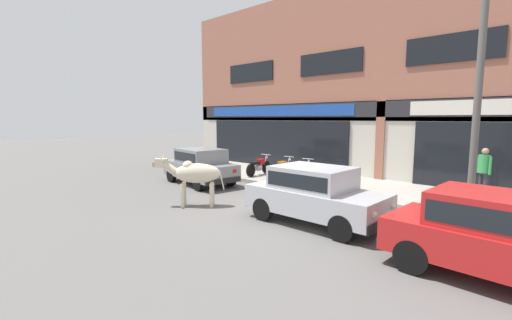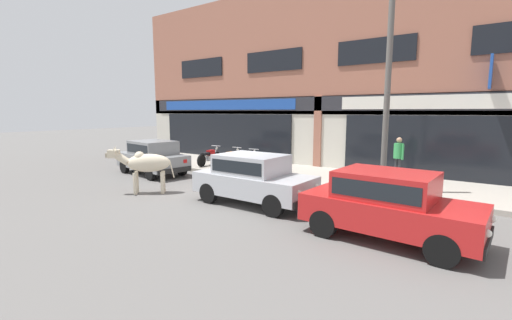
# 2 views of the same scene
# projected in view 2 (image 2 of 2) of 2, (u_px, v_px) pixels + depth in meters

# --- Properties ---
(ground_plane) EXTENTS (90.00, 90.00, 0.00)m
(ground_plane) POSITION_uv_depth(u_px,v_px,m) (237.00, 195.00, 11.16)
(ground_plane) COLOR #605E5B
(sidewalk) EXTENTS (19.00, 3.79, 0.16)m
(sidewalk) POSITION_uv_depth(u_px,v_px,m) (297.00, 174.00, 14.45)
(sidewalk) COLOR #A8A093
(sidewalk) RESTS_ON ground
(shop_building) EXTENTS (23.00, 1.40, 8.56)m
(shop_building) POSITION_uv_depth(u_px,v_px,m) (322.00, 81.00, 15.62)
(shop_building) COLOR #9E604C
(shop_building) RESTS_ON ground
(cow) EXTENTS (1.70, 1.65, 1.61)m
(cow) POSITION_uv_depth(u_px,v_px,m) (146.00, 163.00, 11.25)
(cow) COLOR beige
(cow) RESTS_ON ground
(car_0) EXTENTS (3.68, 1.79, 1.46)m
(car_0) POSITION_uv_depth(u_px,v_px,m) (388.00, 202.00, 7.19)
(car_0) COLOR black
(car_0) RESTS_ON ground
(car_1) EXTENTS (3.77, 2.12, 1.46)m
(car_1) POSITION_uv_depth(u_px,v_px,m) (153.00, 156.00, 14.68)
(car_1) COLOR black
(car_1) RESTS_ON ground
(car_3) EXTENTS (3.64, 1.66, 1.46)m
(car_3) POSITION_uv_depth(u_px,v_px,m) (253.00, 177.00, 9.99)
(car_3) COLOR black
(car_3) RESTS_ON ground
(motorcycle_0) EXTENTS (0.54, 1.80, 0.88)m
(motorcycle_0) POSITION_uv_depth(u_px,v_px,m) (209.00, 157.00, 16.36)
(motorcycle_0) COLOR black
(motorcycle_0) RESTS_ON sidewalk
(motorcycle_1) EXTENTS (0.52, 1.81, 0.88)m
(motorcycle_1) POSITION_uv_depth(u_px,v_px,m) (229.00, 159.00, 15.65)
(motorcycle_1) COLOR black
(motorcycle_1) RESTS_ON sidewalk
(motorcycle_2) EXTENTS (0.52, 1.81, 0.88)m
(motorcycle_2) POSITION_uv_depth(u_px,v_px,m) (246.00, 161.00, 14.92)
(motorcycle_2) COLOR black
(motorcycle_2) RESTS_ON sidewalk
(pedestrian) EXTENTS (0.42, 0.32, 1.60)m
(pedestrian) POSITION_uv_depth(u_px,v_px,m) (399.00, 154.00, 12.63)
(pedestrian) COLOR #2D2D33
(pedestrian) RESTS_ON sidewalk
(utility_pole) EXTENTS (0.18, 0.18, 6.24)m
(utility_pole) POSITION_uv_depth(u_px,v_px,m) (387.00, 92.00, 10.45)
(utility_pole) COLOR #595651
(utility_pole) RESTS_ON sidewalk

